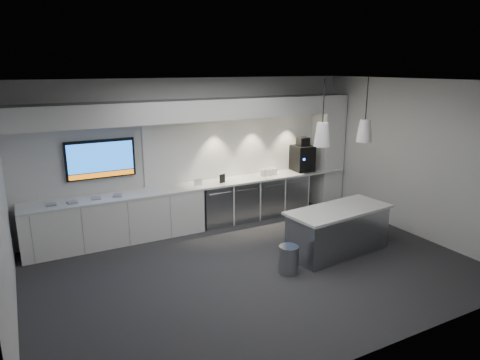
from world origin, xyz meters
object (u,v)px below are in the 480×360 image
wall_tv (101,159)px  bin (289,259)px  island (338,230)px  coffee_machine (302,157)px

wall_tv → bin: 3.88m
wall_tv → island: bearing=-36.2°
bin → island: bearing=12.0°
coffee_machine → wall_tv: bearing=-179.8°
bin → coffee_machine: (2.10, 2.58, 0.99)m
wall_tv → bin: wall_tv is taller
bin → coffee_machine: bearing=51.0°
island → bin: (-1.22, -0.26, -0.18)m
island → wall_tv: bearing=137.9°
bin → coffee_machine: coffee_machine is taller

